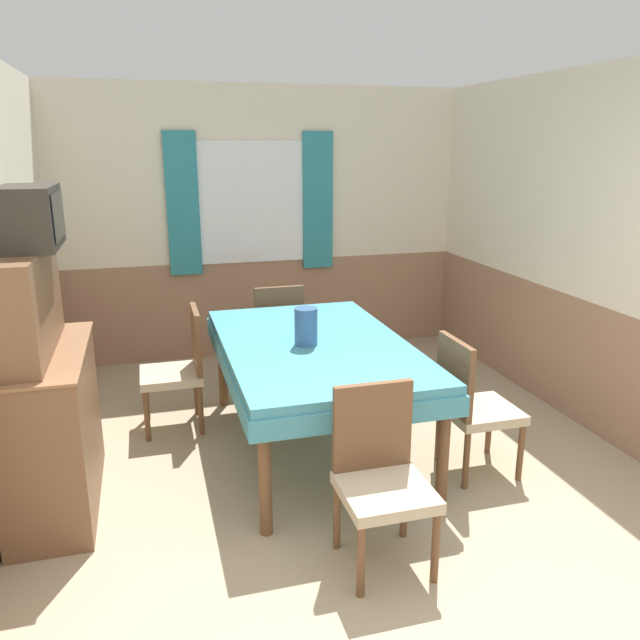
% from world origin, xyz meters
% --- Properties ---
extents(wall_back, '(4.33, 0.10, 2.60)m').
position_xyz_m(wall_back, '(-0.01, 4.07, 1.31)').
color(wall_back, silver).
rests_on(wall_back, ground_plane).
extents(wall_right, '(0.05, 4.44, 2.60)m').
position_xyz_m(wall_right, '(1.99, 2.02, 1.30)').
color(wall_right, silver).
rests_on(wall_right, ground_plane).
extents(dining_table, '(1.24, 2.02, 0.78)m').
position_xyz_m(dining_table, '(-0.08, 1.90, 0.68)').
color(dining_table, teal).
rests_on(dining_table, ground_plane).
extents(chair_left_far, '(0.44, 0.44, 0.91)m').
position_xyz_m(chair_left_far, '(-0.95, 2.49, 0.48)').
color(chair_left_far, brown).
rests_on(chair_left_far, ground_plane).
extents(chair_head_window, '(0.44, 0.44, 0.91)m').
position_xyz_m(chair_head_window, '(-0.08, 3.15, 0.48)').
color(chair_head_window, brown).
rests_on(chair_head_window, ground_plane).
extents(chair_head_near, '(0.44, 0.44, 0.91)m').
position_xyz_m(chair_head_near, '(-0.08, 0.64, 0.48)').
color(chair_head_near, brown).
rests_on(chair_head_near, ground_plane).
extents(chair_right_near, '(0.44, 0.44, 0.91)m').
position_xyz_m(chair_right_near, '(0.79, 1.30, 0.48)').
color(chair_right_near, brown).
rests_on(chair_right_near, ground_plane).
extents(sideboard, '(0.46, 1.13, 1.52)m').
position_xyz_m(sideboard, '(-1.74, 1.62, 0.65)').
color(sideboard, brown).
rests_on(sideboard, ground_plane).
extents(tv, '(0.29, 0.55, 0.33)m').
position_xyz_m(tv, '(-1.71, 1.68, 1.68)').
color(tv, '#2D2823').
rests_on(tv, sideboard).
extents(vase, '(0.15, 0.15, 0.25)m').
position_xyz_m(vase, '(-0.15, 1.85, 0.90)').
color(vase, '#335684').
rests_on(vase, dining_table).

